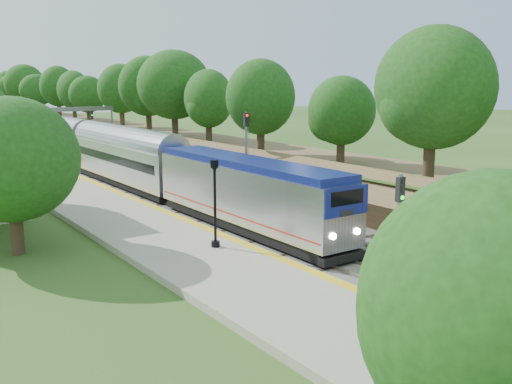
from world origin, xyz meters
TOP-DOWN VIEW (x-y plane):
  - ground at (0.00, 0.00)m, footprint 320.00×320.00m
  - trackbed at (2.00, 60.00)m, footprint 9.50×170.00m
  - platform at (-5.20, 16.00)m, footprint 6.40×68.00m
  - yellow_stripe at (-2.35, 16.00)m, footprint 0.55×68.00m
  - embankment at (10.35, 60.00)m, footprint 10.64×170.00m
  - signal_gantry at (2.47, 54.99)m, footprint 8.40×0.38m
  - trees_behind_platform at (-11.17, 20.67)m, footprint 7.82×53.32m
  - train at (0.00, 64.45)m, footprint 2.87×115.28m
  - lamppost_mid at (-3.63, -2.08)m, footprint 0.40×0.40m
  - lamppost_far at (-3.92, 13.60)m, footprint 0.46×0.46m
  - signal_platform at (-2.90, 2.10)m, footprint 0.31×0.25m
  - signal_farside at (6.20, 25.62)m, footprint 0.36×0.29m

SIDE VIEW (x-z plane):
  - ground at x=0.00m, z-range 0.00..0.00m
  - trackbed at x=2.00m, z-range -0.07..0.21m
  - platform at x=-5.20m, z-range 0.00..0.38m
  - yellow_stripe at x=-2.35m, z-range 0.38..0.39m
  - embankment at x=10.35m, z-range -3.89..7.80m
  - lamppost_mid at x=-3.63m, z-range 0.17..4.17m
  - train at x=0.00m, z-range 0.07..4.29m
  - lamppost_far at x=-3.92m, z-range 0.13..4.80m
  - signal_platform at x=-2.90m, z-range 0.99..6.32m
  - signal_farside at x=6.20m, z-range 0.86..7.50m
  - trees_behind_platform at x=-11.17m, z-range 0.93..8.14m
  - signal_gantry at x=2.47m, z-range 1.72..7.92m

